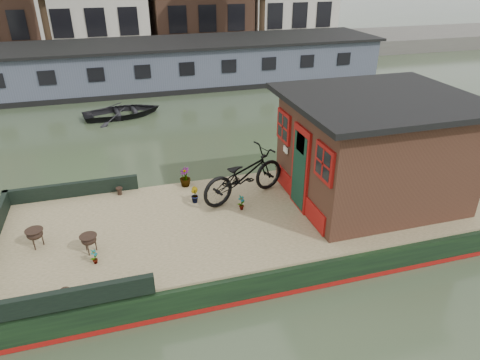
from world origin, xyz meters
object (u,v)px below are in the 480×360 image
object	(u,v)px
potted_plant_a	(241,203)
dinghy	(122,109)
brazier_front	(90,244)
cabin	(374,148)
bicycle	(244,175)
brazier_rear	(36,238)

from	to	relation	value
potted_plant_a	dinghy	xyz separation A→B (m)	(-2.25, 9.39, -0.51)
brazier_front	potted_plant_a	bearing A→B (deg)	12.16
cabin	brazier_front	world-z (taller)	cabin
bicycle	dinghy	xyz separation A→B (m)	(-2.47, 8.84, -0.91)
bicycle	potted_plant_a	xyz separation A→B (m)	(-0.22, -0.55, -0.40)
potted_plant_a	brazier_rear	bearing A→B (deg)	-176.98
bicycle	brazier_front	size ratio (longest dim) A/B	5.92
bicycle	brazier_rear	bearing A→B (deg)	79.57
cabin	brazier_rear	distance (m)	7.33
bicycle	dinghy	distance (m)	9.22
bicycle	brazier_front	world-z (taller)	bicycle
brazier_front	brazier_rear	bearing A→B (deg)	154.84
bicycle	brazier_front	distance (m)	3.67
potted_plant_a	brazier_front	world-z (taller)	brazier_front
dinghy	potted_plant_a	bearing A→B (deg)	-175.25
brazier_front	cabin	bearing A→B (deg)	4.32
potted_plant_a	cabin	bearing A→B (deg)	-4.18
brazier_front	brazier_rear	distance (m)	1.11
brazier_rear	bicycle	bearing A→B (deg)	9.82
dinghy	bicycle	bearing A→B (deg)	-173.15
bicycle	potted_plant_a	distance (m)	0.71
cabin	potted_plant_a	distance (m)	3.22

